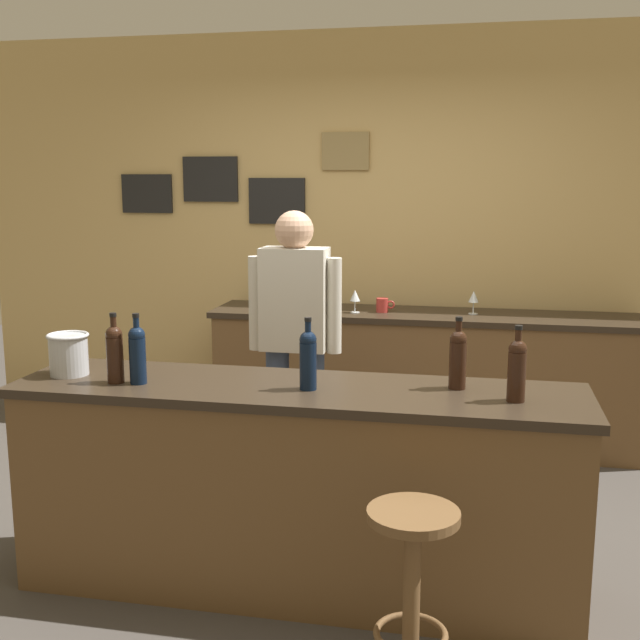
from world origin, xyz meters
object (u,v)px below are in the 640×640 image
wine_bottle_b (137,353)px  wine_bottle_a (115,352)px  bar_stool (412,570)px  ice_bucket (69,353)px  wine_glass_b (474,298)px  wine_bottle_d (458,357)px  wine_bottle_e (517,368)px  wine_glass_a (355,296)px  bartender (295,336)px  wine_bottle_c (308,358)px  coffee_mug (383,305)px

wine_bottle_b → wine_bottle_a: bearing=-176.7°
bar_stool → ice_bucket: bearing=159.1°
ice_bucket → wine_glass_b: ice_bucket is taller
wine_bottle_a → wine_bottle_d: (1.45, 0.20, 0.00)m
wine_bottle_e → wine_glass_a: 2.23m
bartender → bar_stool: bearing=-63.6°
wine_bottle_d → wine_glass_b: size_ratio=1.97×
ice_bucket → wine_glass_a: size_ratio=1.21×
wine_bottle_c → wine_bottle_d: 0.63m
wine_bottle_a → ice_bucket: 0.28m
coffee_mug → wine_bottle_e: bearing=-69.3°
wine_bottle_b → coffee_mug: size_ratio=2.45×
wine_glass_b → bar_stool: bearing=-93.5°
bar_stool → wine_glass_b: size_ratio=4.39×
wine_glass_b → ice_bucket: bearing=-130.3°
bar_stool → wine_bottle_d: size_ratio=2.22×
wine_bottle_a → wine_glass_b: 2.63m
wine_bottle_b → wine_glass_a: bearing=73.2°
wine_glass_a → coffee_mug: wine_glass_a is taller
wine_bottle_d → wine_glass_a: size_ratio=1.97×
wine_bottle_e → bartender: bearing=138.4°
bar_stool → wine_bottle_c: size_ratio=2.22×
wine_bottle_b → bar_stool: bearing=-23.3°
wine_bottle_e → wine_glass_a: wine_bottle_e is taller
bar_stool → wine_bottle_e: 0.90m
wine_bottle_d → wine_glass_b: bearing=88.6°
bar_stool → wine_bottle_b: wine_bottle_b is taller
wine_bottle_c → ice_bucket: 1.10m
wine_bottle_a → wine_bottle_e: size_ratio=1.00×
wine_bottle_d → coffee_mug: (-0.55, 1.92, -0.11)m
wine_bottle_a → coffee_mug: bearing=67.0°
wine_bottle_b → wine_glass_a: wine_bottle_b is taller
wine_bottle_e → ice_bucket: bearing=179.0°
wine_bottle_e → wine_glass_b: (-0.18, 2.11, -0.05)m
bar_stool → wine_glass_a: (-0.61, 2.58, 0.55)m
wine_bottle_a → wine_bottle_b: 0.10m
wine_bottle_a → wine_glass_b: wine_bottle_a is taller
wine_bottle_a → wine_bottle_c: 0.84m
wine_bottle_b → wine_bottle_e: bearing=1.6°
wine_glass_b → wine_glass_a: bearing=-172.3°
coffee_mug → wine_bottle_a: bearing=-113.0°
bar_stool → wine_bottle_e: (0.35, 0.58, 0.60)m
wine_bottle_e → wine_glass_b: 2.12m
coffee_mug → wine_bottle_b: bearing=-110.7°
wine_glass_b → coffee_mug: wine_glass_b is taller
wine_bottle_c → wine_glass_b: 2.21m
wine_bottle_b → wine_bottle_c: (0.74, 0.05, 0.00)m
wine_bottle_b → wine_glass_b: 2.57m
wine_bottle_c → wine_glass_a: (-0.12, 2.00, -0.05)m
ice_bucket → bartender: bearing=50.4°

